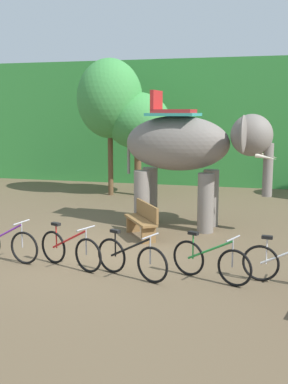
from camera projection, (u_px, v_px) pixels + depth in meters
name	position (u px, v px, depth m)	size (l,w,h in m)	color
ground_plane	(100.00, 254.00, 10.86)	(80.00, 80.00, 0.00)	brown
foliage_hedge	(194.00, 122.00, 23.37)	(36.00, 6.00, 5.44)	#338438
tree_right	(110.00, 99.00, 17.96)	(2.49, 2.49, 5.20)	brown
tree_center_left	(138.00, 121.00, 18.06)	(2.47, 2.47, 3.95)	brown
elephant	(189.00, 149.00, 12.97)	(4.18, 2.09, 3.78)	slate
bike_purple	(5.00, 244.00, 10.26)	(1.70, 0.52, 0.92)	black
bike_red	(70.00, 250.00, 9.82)	(1.61, 0.74, 0.92)	black
bike_black	(131.00, 258.00, 9.23)	(1.61, 0.74, 0.92)	black
bike_green	(211.00, 261.00, 9.06)	(1.60, 0.77, 0.92)	black
bike_white	(288.00, 265.00, 8.84)	(1.70, 0.52, 0.92)	black
wooden_bench	(143.00, 219.00, 12.21)	(1.19, 1.47, 0.89)	brown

